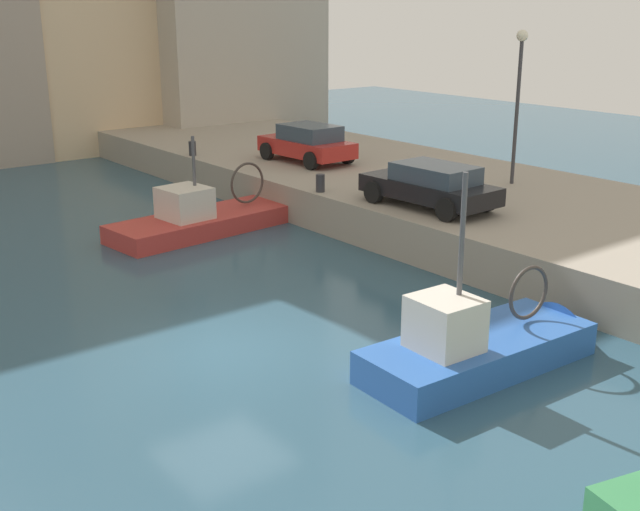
{
  "coord_description": "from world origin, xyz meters",
  "views": [
    {
      "loc": [
        -7.63,
        -13.11,
        6.72
      ],
      "look_at": [
        3.24,
        0.77,
        1.2
      ],
      "focal_mm": 44.83,
      "sensor_mm": 36.0,
      "label": 1
    }
  ],
  "objects_px": {
    "mooring_bollard_south": "(320,183)",
    "mooring_bollard_mid": "(192,148)",
    "parked_car_black": "(431,185)",
    "fishing_boat_blue": "(490,358)",
    "parked_car_red": "(307,143)",
    "fishing_boat_red": "(217,225)",
    "quay_streetlamp": "(519,82)"
  },
  "relations": [
    {
      "from": "parked_car_black",
      "to": "mooring_bollard_south",
      "type": "relative_size",
      "value": 7.59
    },
    {
      "from": "parked_car_red",
      "to": "quay_streetlamp",
      "type": "bearing_deg",
      "value": -67.51
    },
    {
      "from": "parked_car_red",
      "to": "mooring_bollard_south",
      "type": "distance_m",
      "value": 5.03
    },
    {
      "from": "mooring_bollard_mid",
      "to": "quay_streetlamp",
      "type": "height_order",
      "value": "quay_streetlamp"
    },
    {
      "from": "parked_car_black",
      "to": "quay_streetlamp",
      "type": "distance_m",
      "value": 5.17
    },
    {
      "from": "fishing_boat_red",
      "to": "mooring_bollard_mid",
      "type": "relative_size",
      "value": 12.88
    },
    {
      "from": "fishing_boat_blue",
      "to": "parked_car_black",
      "type": "relative_size",
      "value": 1.37
    },
    {
      "from": "fishing_boat_red",
      "to": "mooring_bollard_south",
      "type": "xyz_separation_m",
      "value": [
        2.55,
        -2.03,
        1.35
      ]
    },
    {
      "from": "parked_car_red",
      "to": "mooring_bollard_mid",
      "type": "relative_size",
      "value": 7.04
    },
    {
      "from": "parked_car_red",
      "to": "mooring_bollard_south",
      "type": "bearing_deg",
      "value": -122.68
    },
    {
      "from": "mooring_bollard_south",
      "to": "mooring_bollard_mid",
      "type": "relative_size",
      "value": 1.0
    },
    {
      "from": "fishing_boat_blue",
      "to": "quay_streetlamp",
      "type": "height_order",
      "value": "quay_streetlamp"
    },
    {
      "from": "mooring_bollard_mid",
      "to": "quay_streetlamp",
      "type": "xyz_separation_m",
      "value": [
        5.65,
        -10.89,
        2.98
      ]
    },
    {
      "from": "mooring_bollard_mid",
      "to": "fishing_boat_blue",
      "type": "bearing_deg",
      "value": -101.11
    },
    {
      "from": "parked_car_red",
      "to": "quay_streetlamp",
      "type": "distance_m",
      "value": 8.11
    },
    {
      "from": "fishing_boat_blue",
      "to": "parked_car_black",
      "type": "bearing_deg",
      "value": 53.23
    },
    {
      "from": "parked_car_red",
      "to": "parked_car_black",
      "type": "bearing_deg",
      "value": -100.78
    },
    {
      "from": "quay_streetlamp",
      "to": "parked_car_red",
      "type": "bearing_deg",
      "value": 112.49
    },
    {
      "from": "mooring_bollard_south",
      "to": "quay_streetlamp",
      "type": "xyz_separation_m",
      "value": [
        5.65,
        -2.89,
        2.98
      ]
    },
    {
      "from": "fishing_boat_blue",
      "to": "quay_streetlamp",
      "type": "relative_size",
      "value": 1.18
    },
    {
      "from": "parked_car_black",
      "to": "mooring_bollard_mid",
      "type": "relative_size",
      "value": 7.59
    },
    {
      "from": "fishing_boat_blue",
      "to": "mooring_bollard_mid",
      "type": "relative_size",
      "value": 10.39
    },
    {
      "from": "mooring_bollard_south",
      "to": "fishing_boat_red",
      "type": "bearing_deg",
      "value": 141.41
    },
    {
      "from": "parked_car_red",
      "to": "quay_streetlamp",
      "type": "relative_size",
      "value": 0.8
    },
    {
      "from": "fishing_boat_blue",
      "to": "parked_car_red",
      "type": "distance_m",
      "value": 15.51
    },
    {
      "from": "parked_car_red",
      "to": "parked_car_black",
      "type": "relative_size",
      "value": 0.93
    },
    {
      "from": "mooring_bollard_south",
      "to": "mooring_bollard_mid",
      "type": "xyz_separation_m",
      "value": [
        0.0,
        8.0,
        0.0
      ]
    },
    {
      "from": "mooring_bollard_mid",
      "to": "parked_car_black",
      "type": "bearing_deg",
      "value": -83.91
    },
    {
      "from": "parked_car_black",
      "to": "fishing_boat_red",
      "type": "bearing_deg",
      "value": 124.16
    },
    {
      "from": "parked_car_red",
      "to": "mooring_bollard_mid",
      "type": "bearing_deg",
      "value": 125.58
    },
    {
      "from": "quay_streetlamp",
      "to": "mooring_bollard_mid",
      "type": "bearing_deg",
      "value": 117.41
    },
    {
      "from": "fishing_boat_red",
      "to": "parked_car_black",
      "type": "xyz_separation_m",
      "value": [
        3.78,
        -5.57,
        1.73
      ]
    }
  ]
}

